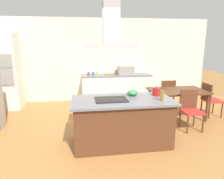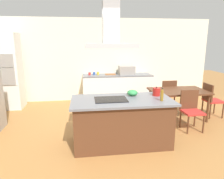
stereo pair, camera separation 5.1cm
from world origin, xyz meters
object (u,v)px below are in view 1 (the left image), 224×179
olive_oil_bottle (162,95)px  coffee_mug_yellow (97,73)px  dining_table (177,93)px  cutting_board (109,74)px  wall_oven_stack (7,72)px  tea_kettle (156,92)px  chair_facing_back_wall (167,93)px  coffee_mug_red (89,74)px  mixing_bowl (132,93)px  coffee_mug_blue (93,73)px  chair_facing_island (190,107)px  range_hood (111,33)px  countertop_microwave (126,70)px  cooktop (111,99)px  chair_at_right_end (210,98)px

olive_oil_bottle → coffee_mug_yellow: bearing=106.8°
dining_table → cutting_board: bearing=130.3°
wall_oven_stack → olive_oil_bottle: bearing=-38.3°
tea_kettle → chair_facing_back_wall: bearing=60.0°
tea_kettle → coffee_mug_red: (-1.26, 2.75, -0.04)m
tea_kettle → coffee_mug_red: bearing=114.6°
wall_oven_stack → coffee_mug_yellow: bearing=6.7°
mixing_bowl → coffee_mug_blue: (-0.63, 2.72, -0.01)m
olive_oil_bottle → coffee_mug_blue: bearing=108.9°
dining_table → chair_facing_island: 0.68m
cutting_board → chair_facing_island: cutting_board is taller
olive_oil_bottle → coffee_mug_red: size_ratio=2.68×
coffee_mug_red → cutting_board: 0.68m
olive_oil_bottle → mixing_bowl: olive_oil_bottle is taller
olive_oil_bottle → range_hood: size_ratio=0.27×
coffee_mug_blue → dining_table: 2.76m
countertop_microwave → range_hood: 3.20m
wall_oven_stack → range_hood: (2.69, -2.65, 1.00)m
cooktop → chair_facing_back_wall: (1.88, 1.80, -0.40)m
dining_table → wall_oven_stack: bearing=161.7°
mixing_bowl → chair_facing_back_wall: (1.42, 1.56, -0.45)m
wall_oven_stack → chair_facing_back_wall: wall_oven_stack is taller
coffee_mug_red → coffee_mug_yellow: size_ratio=1.00×
coffee_mug_blue → chair_facing_back_wall: bearing=-29.4°
olive_oil_bottle → coffee_mug_red: 3.35m
cooktop → chair_at_right_end: size_ratio=0.67×
dining_table → chair_at_right_end: bearing=-0.0°
dining_table → chair_at_right_end: (0.92, -0.00, -0.16)m
tea_kettle → mixing_bowl: 0.48m
chair_at_right_end → coffee_mug_yellow: bearing=147.3°
mixing_bowl → countertop_microwave: countertop_microwave is taller
cooktop → chair_facing_island: (1.88, 0.47, -0.40)m
tea_kettle → cutting_board: tea_kettle is taller
coffee_mug_yellow → dining_table: coffee_mug_yellow is taller
tea_kettle → wall_oven_stack: wall_oven_stack is taller
mixing_bowl → chair_facing_back_wall: size_ratio=0.24×
coffee_mug_blue → chair_facing_island: coffee_mug_blue is taller
countertop_microwave → range_hood: size_ratio=0.56×
chair_facing_back_wall → chair_facing_island: size_ratio=1.00×
cooktop → tea_kettle: bearing=10.3°
coffee_mug_yellow → cutting_board: coffee_mug_yellow is taller
chair_facing_island → range_hood: (-1.88, -0.47, 1.59)m
chair_at_right_end → range_hood: (-2.80, -1.14, 1.59)m
wall_oven_stack → chair_facing_back_wall: bearing=-10.5°
coffee_mug_yellow → dining_table: size_ratio=0.06×
coffee_mug_blue → chair_at_right_end: (2.96, -1.82, -0.44)m
wall_oven_stack → tea_kettle: bearing=-34.3°
coffee_mug_yellow → range_hood: range_hood is taller
coffee_mug_blue → range_hood: bearing=-86.8°
tea_kettle → mixing_bowl: (-0.48, 0.07, -0.02)m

